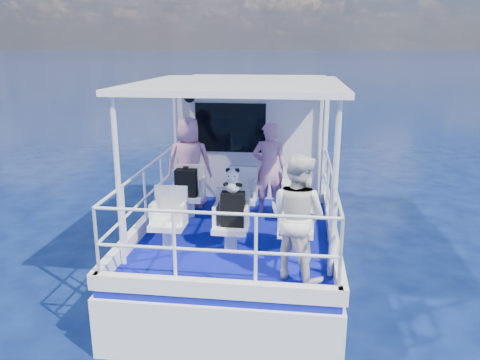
# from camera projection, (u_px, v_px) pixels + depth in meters

# --- Properties ---
(ground) EXTENTS (2000.00, 2000.00, 0.00)m
(ground) POSITION_uv_depth(u_px,v_px,m) (240.00, 272.00, 7.92)
(ground) COLOR #08123E
(ground) RESTS_ON ground
(hull) EXTENTS (3.00, 7.00, 1.60)m
(hull) POSITION_uv_depth(u_px,v_px,m) (247.00, 248.00, 8.88)
(hull) COLOR white
(hull) RESTS_ON ground
(deck) EXTENTS (2.90, 6.90, 0.10)m
(deck) POSITION_uv_depth(u_px,v_px,m) (247.00, 206.00, 8.65)
(deck) COLOR #080C7A
(deck) RESTS_ON hull
(cabin) EXTENTS (2.85, 2.00, 2.20)m
(cabin) POSITION_uv_depth(u_px,v_px,m) (255.00, 132.00, 9.58)
(cabin) COLOR white
(cabin) RESTS_ON deck
(canopy) EXTENTS (3.00, 3.20, 0.08)m
(canopy) POSITION_uv_depth(u_px,v_px,m) (239.00, 85.00, 6.88)
(canopy) COLOR white
(canopy) RESTS_ON cabin
(canopy_posts) EXTENTS (2.77, 2.97, 2.20)m
(canopy_posts) POSITION_uv_depth(u_px,v_px,m) (238.00, 161.00, 7.14)
(canopy_posts) COLOR white
(canopy_posts) RESTS_ON deck
(railings) EXTENTS (2.84, 3.59, 1.00)m
(railings) POSITION_uv_depth(u_px,v_px,m) (236.00, 205.00, 6.99)
(railings) COLOR white
(railings) RESTS_ON deck
(seat_port_fwd) EXTENTS (0.48, 0.46, 0.38)m
(seat_port_fwd) POSITION_uv_depth(u_px,v_px,m) (189.00, 205.00, 7.93)
(seat_port_fwd) COLOR white
(seat_port_fwd) RESTS_ON deck
(seat_center_fwd) EXTENTS (0.48, 0.46, 0.38)m
(seat_center_fwd) POSITION_uv_depth(u_px,v_px,m) (242.00, 207.00, 7.82)
(seat_center_fwd) COLOR white
(seat_center_fwd) RESTS_ON deck
(seat_stbd_fwd) EXTENTS (0.48, 0.46, 0.38)m
(seat_stbd_fwd) POSITION_uv_depth(u_px,v_px,m) (296.00, 210.00, 7.71)
(seat_stbd_fwd) COLOR white
(seat_stbd_fwd) RESTS_ON deck
(seat_port_aft) EXTENTS (0.48, 0.46, 0.38)m
(seat_port_aft) POSITION_uv_depth(u_px,v_px,m) (169.00, 234.00, 6.69)
(seat_port_aft) COLOR white
(seat_port_aft) RESTS_ON deck
(seat_center_aft) EXTENTS (0.48, 0.46, 0.38)m
(seat_center_aft) POSITION_uv_depth(u_px,v_px,m) (231.00, 237.00, 6.58)
(seat_center_aft) COLOR white
(seat_center_aft) RESTS_ON deck
(seat_stbd_aft) EXTENTS (0.48, 0.46, 0.38)m
(seat_stbd_aft) POSITION_uv_depth(u_px,v_px,m) (295.00, 241.00, 6.47)
(seat_stbd_aft) COLOR white
(seat_stbd_aft) RESTS_ON deck
(passenger_port_fwd) EXTENTS (0.66, 0.51, 1.62)m
(passenger_port_fwd) POSITION_uv_depth(u_px,v_px,m) (189.00, 163.00, 8.24)
(passenger_port_fwd) COLOR pink
(passenger_port_fwd) RESTS_ON deck
(passenger_stbd_fwd) EXTENTS (0.60, 0.41, 1.59)m
(passenger_stbd_fwd) POSITION_uv_depth(u_px,v_px,m) (269.00, 169.00, 7.89)
(passenger_stbd_fwd) COLOR #C781A5
(passenger_stbd_fwd) RESTS_ON deck
(passenger_stbd_aft) EXTENTS (0.96, 0.91, 1.57)m
(passenger_stbd_aft) POSITION_uv_depth(u_px,v_px,m) (297.00, 217.00, 5.66)
(passenger_stbd_aft) COLOR silver
(passenger_stbd_aft) RESTS_ON deck
(backpack_port) EXTENTS (0.35, 0.20, 0.46)m
(backpack_port) POSITION_uv_depth(u_px,v_px,m) (186.00, 183.00, 7.74)
(backpack_port) COLOR black
(backpack_port) RESTS_ON seat_port_fwd
(backpack_center) EXTENTS (0.32, 0.18, 0.48)m
(backpack_center) POSITION_uv_depth(u_px,v_px,m) (233.00, 209.00, 6.44)
(backpack_center) COLOR black
(backpack_center) RESTS_ON seat_center_aft
(compact_camera) EXTENTS (0.09, 0.05, 0.05)m
(compact_camera) POSITION_uv_depth(u_px,v_px,m) (186.00, 168.00, 7.67)
(compact_camera) COLOR black
(compact_camera) RESTS_ON backpack_port
(panda) EXTENTS (0.22, 0.18, 0.34)m
(panda) POSITION_uv_depth(u_px,v_px,m) (233.00, 180.00, 6.33)
(panda) COLOR white
(panda) RESTS_ON backpack_center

